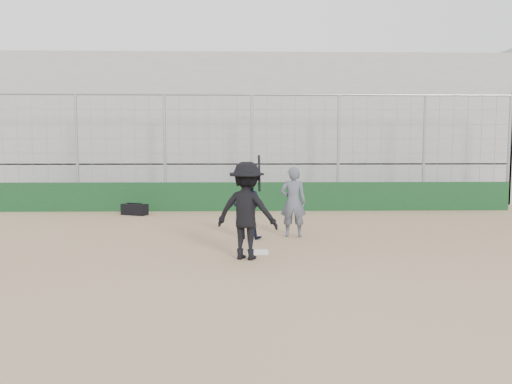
{
  "coord_description": "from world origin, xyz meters",
  "views": [
    {
      "loc": [
        -0.29,
        -10.27,
        2.18
      ],
      "look_at": [
        0.0,
        1.4,
        1.15
      ],
      "focal_mm": 35.0,
      "sensor_mm": 36.0,
      "label": 1
    }
  ],
  "objects_px": {
    "batter_at_plate": "(247,211)",
    "umpire": "(293,205)",
    "catcher_crouched": "(247,217)",
    "equipment_bag": "(135,209)"
  },
  "relations": [
    {
      "from": "batter_at_plate",
      "to": "umpire",
      "type": "xyz_separation_m",
      "value": [
        1.15,
        2.41,
        -0.18
      ]
    },
    {
      "from": "umpire",
      "to": "catcher_crouched",
      "type": "bearing_deg",
      "value": 17.33
    },
    {
      "from": "umpire",
      "to": "batter_at_plate",
      "type": "bearing_deg",
      "value": 70.95
    },
    {
      "from": "catcher_crouched",
      "to": "umpire",
      "type": "xyz_separation_m",
      "value": [
        1.13,
        0.22,
        0.25
      ]
    },
    {
      "from": "umpire",
      "to": "equipment_bag",
      "type": "height_order",
      "value": "umpire"
    },
    {
      "from": "batter_at_plate",
      "to": "catcher_crouched",
      "type": "bearing_deg",
      "value": 89.52
    },
    {
      "from": "catcher_crouched",
      "to": "equipment_bag",
      "type": "relative_size",
      "value": 1.16
    },
    {
      "from": "equipment_bag",
      "to": "batter_at_plate",
      "type": "bearing_deg",
      "value": -61.01
    },
    {
      "from": "umpire",
      "to": "equipment_bag",
      "type": "distance_m",
      "value": 6.34
    },
    {
      "from": "umpire",
      "to": "equipment_bag",
      "type": "relative_size",
      "value": 1.69
    }
  ]
}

